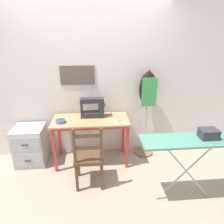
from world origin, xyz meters
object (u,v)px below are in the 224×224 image
object	(u,v)px
fabric_bowl	(61,121)
filing_cabinet	(31,145)
sewing_machine	(94,108)
storage_box	(209,134)
thread_spool_mid_table	(111,115)
thread_spool_near_machine	(107,116)
wooden_chair	(89,157)
dress_form	(147,96)
ironing_board	(191,143)
scissors	(121,121)

from	to	relation	value
fabric_bowl	filing_cabinet	world-z (taller)	fabric_bowl
sewing_machine	storage_box	size ratio (longest dim) A/B	1.81
thread_spool_mid_table	storage_box	xyz separation A→B (m)	(1.07, -1.01, 0.15)
fabric_bowl	thread_spool_near_machine	size ratio (longest dim) A/B	3.63
wooden_chair	dress_form	bearing A→B (deg)	36.91
wooden_chair	ironing_board	bearing A→B (deg)	-16.87
thread_spool_near_machine	thread_spool_mid_table	distance (m)	0.06
filing_cabinet	ironing_board	distance (m)	2.45
sewing_machine	thread_spool_mid_table	bearing A→B (deg)	-2.90
thread_spool_mid_table	sewing_machine	bearing A→B (deg)	177.10
wooden_chair	dress_form	world-z (taller)	dress_form
fabric_bowl	filing_cabinet	size ratio (longest dim) A/B	0.24
sewing_machine	scissors	world-z (taller)	sewing_machine
wooden_chair	storage_box	size ratio (longest dim) A/B	4.41
fabric_bowl	ironing_board	distance (m)	1.84
scissors	storage_box	xyz separation A→B (m)	(0.92, -0.80, 0.16)
sewing_machine	thread_spool_mid_table	size ratio (longest dim) A/B	9.53
thread_spool_near_machine	filing_cabinet	distance (m)	1.35
wooden_chair	dress_form	xyz separation A→B (m)	(0.96, 0.72, 0.63)
thread_spool_near_machine	storage_box	distance (m)	1.52
wooden_chair	dress_form	distance (m)	1.35
thread_spool_near_machine	wooden_chair	xyz separation A→B (m)	(-0.29, -0.65, -0.34)
sewing_machine	wooden_chair	bearing A→B (deg)	-97.16
thread_spool_mid_table	dress_form	xyz separation A→B (m)	(0.61, 0.06, 0.30)
sewing_machine	storage_box	distance (m)	1.69
filing_cabinet	dress_form	distance (m)	2.08
filing_cabinet	storage_box	size ratio (longest dim) A/B	2.98
sewing_machine	thread_spool_mid_table	world-z (taller)	sewing_machine
ironing_board	dress_form	bearing A→B (deg)	103.51
scissors	wooden_chair	xyz separation A→B (m)	(-0.50, -0.44, -0.32)
fabric_bowl	scissors	world-z (taller)	fabric_bowl
thread_spool_mid_table	scissors	bearing A→B (deg)	-55.73
scissors	thread_spool_mid_table	bearing A→B (deg)	124.27
sewing_machine	filing_cabinet	bearing A→B (deg)	-177.41
storage_box	wooden_chair	bearing A→B (deg)	165.82
sewing_machine	ironing_board	bearing A→B (deg)	-42.43
thread_spool_near_machine	thread_spool_mid_table	size ratio (longest dim) A/B	1.03
scissors	storage_box	size ratio (longest dim) A/B	0.53
sewing_machine	wooden_chair	world-z (taller)	sewing_machine
thread_spool_mid_table	storage_box	bearing A→B (deg)	-43.42
ironing_board	thread_spool_mid_table	bearing A→B (deg)	130.29
scissors	filing_cabinet	world-z (taller)	scissors
ironing_board	storage_box	distance (m)	0.23
fabric_bowl	filing_cabinet	xyz separation A→B (m)	(-0.55, 0.15, -0.48)
storage_box	thread_spool_near_machine	bearing A→B (deg)	138.24
thread_spool_near_machine	filing_cabinet	world-z (taller)	thread_spool_near_machine
fabric_bowl	thread_spool_mid_table	size ratio (longest dim) A/B	3.75
dress_form	ironing_board	world-z (taller)	dress_form
scissors	dress_form	distance (m)	0.62
scissors	sewing_machine	bearing A→B (deg)	151.10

